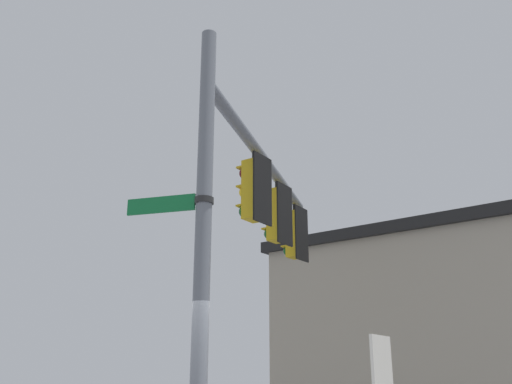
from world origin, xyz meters
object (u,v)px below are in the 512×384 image
traffic_light_nearest_pole (253,190)px  traffic_light_mid_outer (294,234)px  traffic_light_mid_inner (276,215)px  street_name_sign (179,203)px

traffic_light_nearest_pole → traffic_light_mid_outer: bearing=17.8°
traffic_light_mid_inner → street_name_sign: bearing=-167.0°
traffic_light_mid_outer → street_name_sign: (-5.39, -1.39, -0.89)m
traffic_light_nearest_pole → traffic_light_mid_inner: same height
traffic_light_mid_inner → traffic_light_mid_outer: 1.62m
street_name_sign → traffic_light_mid_inner: bearing=13.0°
traffic_light_nearest_pole → traffic_light_mid_inner: 1.62m
traffic_light_mid_inner → traffic_light_mid_outer: bearing=17.8°
street_name_sign → traffic_light_mid_outer: bearing=14.4°
traffic_light_nearest_pole → street_name_sign: traffic_light_nearest_pole is taller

